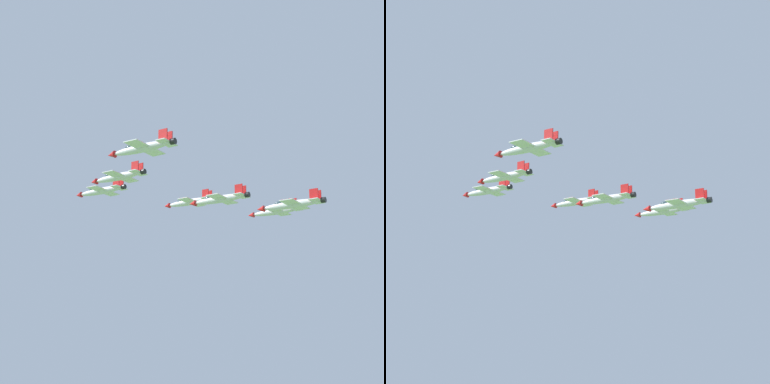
# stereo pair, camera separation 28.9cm
# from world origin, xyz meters

# --- Properties ---
(jet_lead) EXTENTS (11.17, 16.95, 3.74)m
(jet_lead) POSITION_xyz_m (15.81, 4.98, 128.68)
(jet_lead) COLOR white
(jet_left_wingman) EXTENTS (10.73, 16.18, 3.60)m
(jet_left_wingman) POSITION_xyz_m (-6.69, -6.44, 125.43)
(jet_left_wingman) COLOR white
(jet_right_wingman) EXTENTS (10.77, 16.27, 3.61)m
(jet_right_wingman) POSITION_xyz_m (23.47, -19.07, 126.39)
(jet_right_wingman) COLOR white
(jet_left_outer) EXTENTS (11.05, 16.77, 3.70)m
(jet_left_outer) POSITION_xyz_m (-29.20, -17.87, 124.30)
(jet_left_outer) COLOR white
(jet_right_outer) EXTENTS (11.09, 16.74, 3.72)m
(jet_right_outer) POSITION_xyz_m (31.12, -43.12, 124.51)
(jet_right_outer) COLOR white
(jet_slot_rear) EXTENTS (10.88, 16.45, 3.64)m
(jet_slot_rear) POSITION_xyz_m (0.96, -30.50, 120.69)
(jet_slot_rear) COLOR white
(jet_trailing) EXTENTS (10.92, 16.55, 3.65)m
(jet_trailing) POSITION_xyz_m (-6.47, -48.23, 116.60)
(jet_trailing) COLOR white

